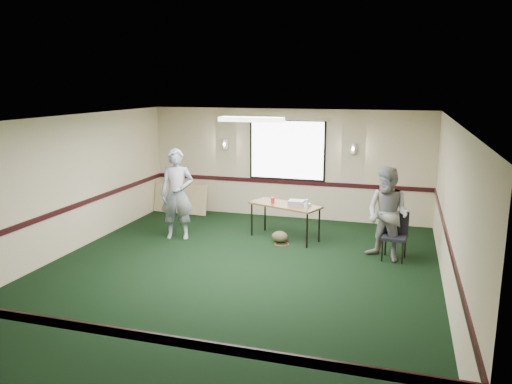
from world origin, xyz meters
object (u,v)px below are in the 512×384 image
(folding_table, at_px, (285,207))
(person_left, at_px, (177,194))
(person_right, at_px, (388,214))
(conference_chair, at_px, (395,232))
(projector, at_px, (296,203))

(folding_table, bearing_deg, person_left, -144.14)
(person_right, bearing_deg, person_left, -151.29)
(folding_table, xyz_separation_m, person_right, (2.15, -0.73, 0.18))
(conference_chair, bearing_deg, person_left, -172.63)
(projector, bearing_deg, conference_chair, -14.33)
(conference_chair, distance_m, person_left, 4.56)
(projector, height_order, conference_chair, conference_chair)
(folding_table, height_order, conference_chair, conference_chair)
(conference_chair, height_order, person_right, person_right)
(conference_chair, relative_size, person_left, 0.46)
(folding_table, height_order, person_left, person_left)
(projector, relative_size, person_left, 0.17)
(projector, relative_size, person_right, 0.18)
(projector, relative_size, conference_chair, 0.36)
(projector, height_order, person_right, person_right)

